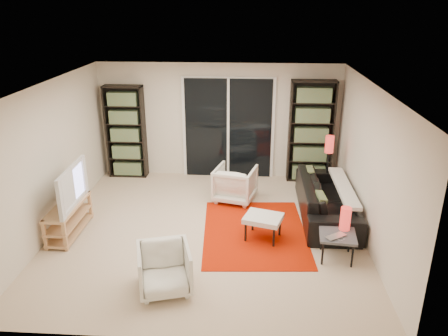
{
  "coord_description": "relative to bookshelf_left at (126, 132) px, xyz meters",
  "views": [
    {
      "loc": [
        0.68,
        -6.34,
        3.57
      ],
      "look_at": [
        0.25,
        0.3,
        1.0
      ],
      "focal_mm": 35.0,
      "sensor_mm": 36.0,
      "label": 1
    }
  ],
  "objects": [
    {
      "name": "floor",
      "position": [
        1.95,
        -2.33,
        -0.98
      ],
      "size": [
        5.0,
        5.0,
        0.0
      ],
      "primitive_type": "plane",
      "color": "beige",
      "rests_on": "ground"
    },
    {
      "name": "wall_back",
      "position": [
        1.95,
        0.17,
        0.22
      ],
      "size": [
        5.0,
        0.02,
        2.4
      ],
      "primitive_type": "cube",
      "color": "beige",
      "rests_on": "ground"
    },
    {
      "name": "wall_front",
      "position": [
        1.95,
        -4.83,
        0.22
      ],
      "size": [
        5.0,
        0.02,
        2.4
      ],
      "primitive_type": "cube",
      "color": "beige",
      "rests_on": "ground"
    },
    {
      "name": "wall_left",
      "position": [
        -0.55,
        -2.33,
        0.22
      ],
      "size": [
        0.02,
        5.0,
        2.4
      ],
      "primitive_type": "cube",
      "color": "beige",
      "rests_on": "ground"
    },
    {
      "name": "wall_right",
      "position": [
        4.45,
        -2.33,
        0.22
      ],
      "size": [
        0.02,
        5.0,
        2.4
      ],
      "primitive_type": "cube",
      "color": "beige",
      "rests_on": "ground"
    },
    {
      "name": "ceiling",
      "position": [
        1.95,
        -2.33,
        1.42
      ],
      "size": [
        5.0,
        5.0,
        0.02
      ],
      "primitive_type": "cube",
      "color": "white",
      "rests_on": "wall_back"
    },
    {
      "name": "sliding_door",
      "position": [
        2.15,
        0.13,
        0.07
      ],
      "size": [
        1.92,
        0.08,
        2.16
      ],
      "color": "white",
      "rests_on": "ground"
    },
    {
      "name": "bookshelf_left",
      "position": [
        0.0,
        0.0,
        0.0
      ],
      "size": [
        0.8,
        0.3,
        1.95
      ],
      "color": "black",
      "rests_on": "ground"
    },
    {
      "name": "bookshelf_right",
      "position": [
        3.85,
        -0.0,
        0.07
      ],
      "size": [
        0.9,
        0.3,
        2.1
      ],
      "color": "black",
      "rests_on": "ground"
    },
    {
      "name": "tv_stand",
      "position": [
        -0.28,
        -2.55,
        -0.71
      ],
      "size": [
        0.37,
        1.16,
        0.5
      ],
      "color": "tan",
      "rests_on": "floor"
    },
    {
      "name": "tv",
      "position": [
        -0.26,
        -2.55,
        -0.15
      ],
      "size": [
        0.18,
        1.14,
        0.66
      ],
      "primitive_type": "imported",
      "rotation": [
        0.0,
        0.0,
        1.6
      ],
      "color": "black",
      "rests_on": "tv_stand"
    },
    {
      "name": "rug",
      "position": [
        2.72,
        -2.35,
        -0.97
      ],
      "size": [
        1.79,
        2.33,
        0.01
      ],
      "primitive_type": "cube",
      "rotation": [
        0.0,
        0.0,
        0.06
      ],
      "color": "#B31900",
      "rests_on": "floor"
    },
    {
      "name": "sofa",
      "position": [
        3.97,
        -1.67,
        -0.65
      ],
      "size": [
        0.89,
        2.25,
        0.66
      ],
      "primitive_type": "imported",
      "rotation": [
        0.0,
        0.0,
        1.56
      ],
      "color": "black",
      "rests_on": "floor"
    },
    {
      "name": "armchair_back",
      "position": [
        2.35,
        -1.12,
        -0.64
      ],
      "size": [
        0.87,
        0.89,
        0.67
      ],
      "primitive_type": "imported",
      "rotation": [
        0.0,
        0.0,
        2.89
      ],
      "color": "silver",
      "rests_on": "floor"
    },
    {
      "name": "armchair_front",
      "position": [
        1.55,
        -3.93,
        -0.66
      ],
      "size": [
        0.83,
        0.84,
        0.62
      ],
      "primitive_type": "imported",
      "rotation": [
        0.0,
        0.0,
        0.28
      ],
      "color": "silver",
      "rests_on": "floor"
    },
    {
      "name": "ottoman",
      "position": [
        2.85,
        -2.53,
        -0.63
      ],
      "size": [
        0.68,
        0.62,
        0.4
      ],
      "color": "silver",
      "rests_on": "floor"
    },
    {
      "name": "side_table",
      "position": [
        3.92,
        -3.03,
        -0.62
      ],
      "size": [
        0.57,
        0.57,
        0.4
      ],
      "color": "#45464B",
      "rests_on": "floor"
    },
    {
      "name": "laptop",
      "position": [
        3.9,
        -3.16,
        -0.56
      ],
      "size": [
        0.37,
        0.34,
        0.02
      ],
      "primitive_type": "imported",
      "rotation": [
        0.0,
        0.0,
        0.6
      ],
      "color": "silver",
      "rests_on": "side_table"
    },
    {
      "name": "table_lamp",
      "position": [
        4.04,
        -2.87,
        -0.4
      ],
      "size": [
        0.16,
        0.16,
        0.35
      ],
      "primitive_type": "cylinder",
      "color": "red",
      "rests_on": "side_table"
    },
    {
      "name": "floor_lamp",
      "position": [
        4.1,
        -0.77,
        -0.08
      ],
      "size": [
        0.18,
        0.18,
        1.2
      ],
      "color": "black",
      "rests_on": "floor"
    }
  ]
}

